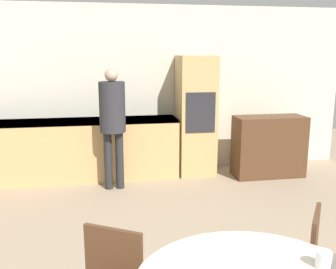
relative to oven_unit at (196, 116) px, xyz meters
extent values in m
cube|color=beige|center=(-0.87, 0.34, 0.38)|extent=(6.87, 0.05, 2.60)
cube|color=tan|center=(-1.88, -0.01, -0.47)|extent=(3.13, 0.60, 0.90)
cube|color=black|center=(-1.88, -0.01, -0.04)|extent=(3.13, 0.60, 0.03)
cube|color=tan|center=(0.00, 0.00, 0.00)|extent=(0.56, 0.58, 1.84)
cube|color=#28282D|center=(0.00, -0.29, 0.09)|extent=(0.45, 0.01, 0.60)
cube|color=#51331E|center=(1.08, -0.35, -0.45)|extent=(1.07, 0.45, 0.93)
cube|color=#51331E|center=(-1.38, -3.53, -0.27)|extent=(0.34, 0.22, 0.41)
cube|color=#51331E|center=(-0.22, -3.42, -0.48)|extent=(0.56, 0.56, 0.02)
cube|color=#51331E|center=(-0.07, -3.53, -0.27)|extent=(0.24, 0.33, 0.41)
cylinder|color=#262628|center=(-1.37, -0.52, -0.51)|extent=(0.11, 0.11, 0.82)
cylinder|color=#262628|center=(-1.21, -0.52, -0.51)|extent=(0.11, 0.11, 0.82)
cylinder|color=#2D2D33|center=(-1.29, -0.52, 0.24)|extent=(0.35, 0.35, 0.68)
sphere|color=tan|center=(-1.29, -0.52, 0.67)|extent=(0.18, 0.18, 0.18)
cylinder|color=silver|center=(-0.31, -4.00, -0.10)|extent=(0.08, 0.08, 0.09)
camera|label=1|loc=(-1.40, -5.59, 0.94)|focal=40.00mm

